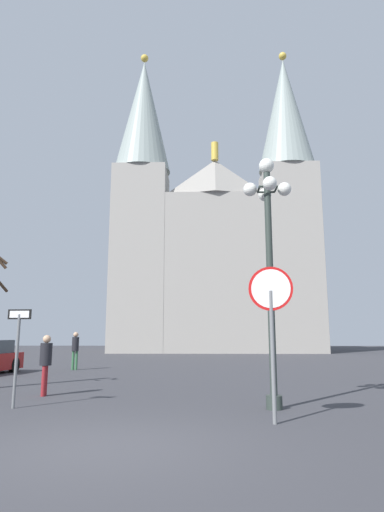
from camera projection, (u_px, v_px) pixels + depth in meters
name	position (u px, v px, depth m)	size (l,w,h in m)	color
ground_plane	(102.00, 448.00, 6.27)	(120.00, 120.00, 0.00)	#38383D
cathedral	(214.00, 252.00, 44.40)	(20.15, 13.27, 30.83)	gray
stop_sign	(271.00, 310.00, 8.32)	(0.85, 0.20, 2.94)	slate
one_way_arrow_sign	(17.00, 346.00, 9.90)	(0.56, 0.08, 2.21)	slate
street_lamp	(269.00, 242.00, 10.20)	(1.16, 1.16, 5.87)	#2D3833
pedestrian_walking	(46.00, 359.00, 11.79)	(0.32, 0.32, 1.62)	maroon
pedestrian_standing	(75.00, 347.00, 20.42)	(0.32, 0.32, 1.75)	#33663F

